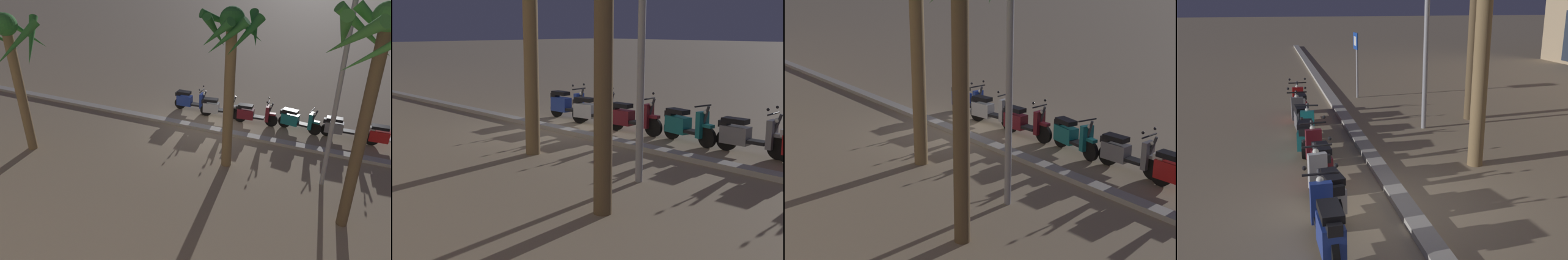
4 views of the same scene
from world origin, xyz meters
The scene contains 7 objects.
ground_plane centered at (0.00, 0.00, 0.00)m, with size 200.00×200.00×0.00m, color #9E896B.
curb_strip centered at (0.00, 0.25, 0.06)m, with size 60.00×0.36×0.12m, color #ADA89E.
scooter_grey_second_in_line centered at (-5.08, -1.18, 0.44)m, with size 1.80×0.56×1.17m.
scooter_teal_mid_rear centered at (-3.36, -1.17, 0.45)m, with size 1.75×0.63×1.04m.
scooter_maroon_tail_end centered at (-1.58, -1.05, 0.44)m, with size 1.83×0.56×1.17m.
scooter_silver_gap_after_mid centered at (0.00, -1.09, 0.45)m, with size 1.78×0.62×1.17m.
scooter_blue_mid_centre centered at (1.38, -1.26, 0.46)m, with size 1.76×0.56×1.17m.
Camera 2 is at (-10.89, 9.40, 2.88)m, focal length 46.44 mm.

